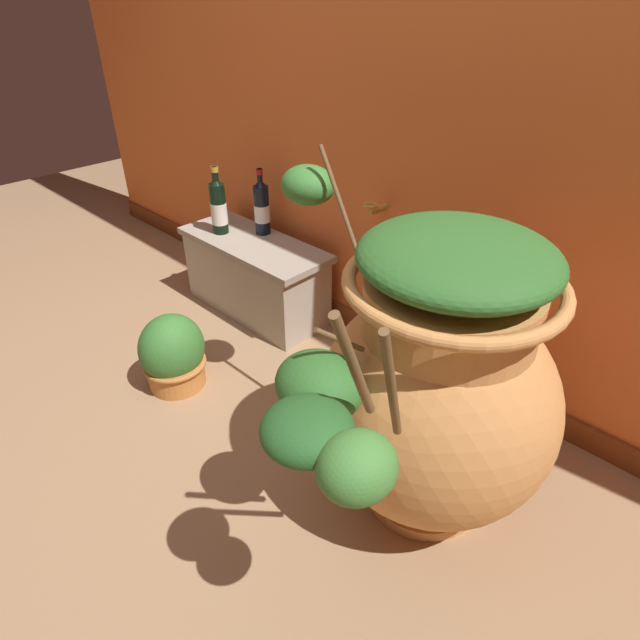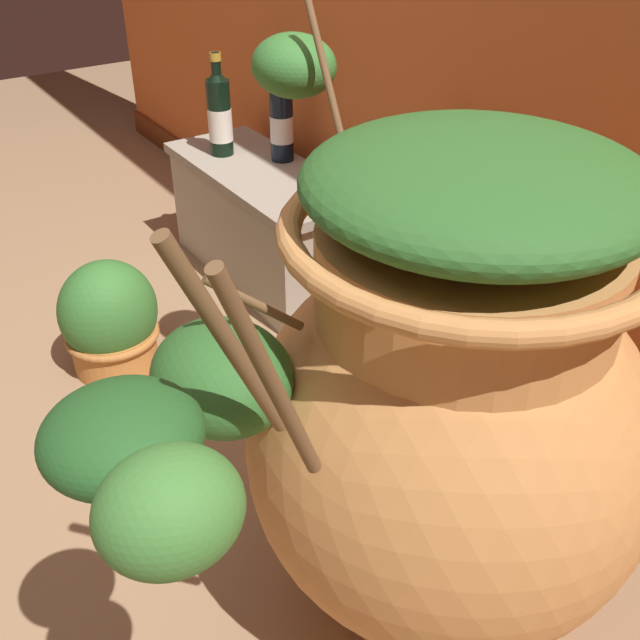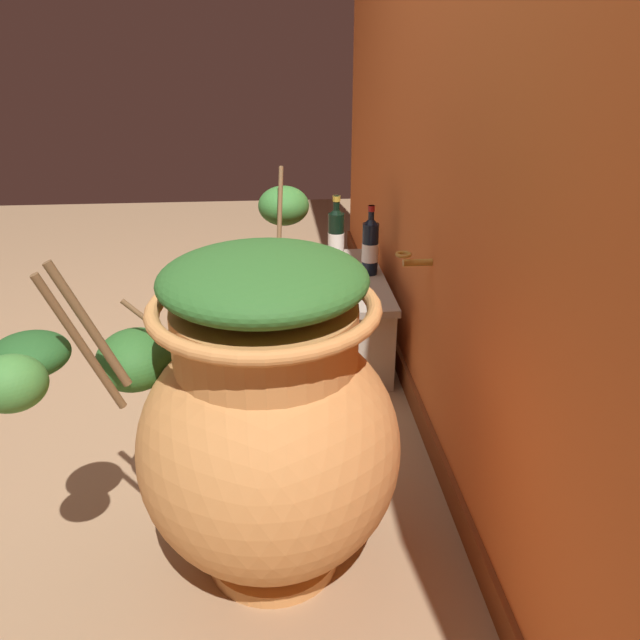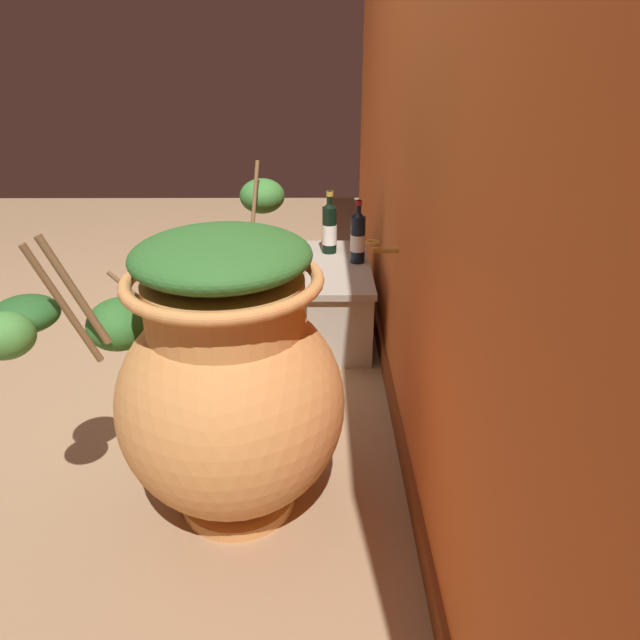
{
  "view_description": "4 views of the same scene",
  "coord_description": "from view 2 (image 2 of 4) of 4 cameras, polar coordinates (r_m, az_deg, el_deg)",
  "views": [
    {
      "loc": [
        1.16,
        -0.5,
        1.39
      ],
      "look_at": [
        -0.02,
        0.73,
        0.28
      ],
      "focal_mm": 29.65,
      "sensor_mm": 36.0,
      "label": 1
    },
    {
      "loc": [
        1.28,
        -0.16,
        1.23
      ],
      "look_at": [
        0.05,
        0.66,
        0.27
      ],
      "focal_mm": 41.91,
      "sensor_mm": 36.0,
      "label": 2
    },
    {
      "loc": [
        2.0,
        0.56,
        1.36
      ],
      "look_at": [
        -0.06,
        0.72,
        0.42
      ],
      "focal_mm": 36.13,
      "sensor_mm": 36.0,
      "label": 3
    },
    {
      "loc": [
        2.14,
        0.79,
        1.36
      ],
      "look_at": [
        -0.1,
        0.8,
        0.31
      ],
      "focal_mm": 33.77,
      "sensor_mm": 36.0,
      "label": 4
    }
  ],
  "objects": [
    {
      "name": "stone_ledge",
      "position": [
        2.4,
        -4.25,
        7.59
      ],
      "size": [
        0.77,
        0.31,
        0.37
      ],
      "color": "#B2A893",
      "rests_on": "ground_plane"
    },
    {
      "name": "terracotta_urn",
      "position": [
        1.23,
        9.36,
        -6.57
      ],
      "size": [
        0.99,
        0.96,
        1.0
      ],
      "color": "#D68E4C",
      "rests_on": "ground_plane"
    },
    {
      "name": "potted_shrub",
      "position": [
        2.06,
        -15.74,
        -0.07
      ],
      "size": [
        0.25,
        0.26,
        0.32
      ],
      "color": "#CC7F3D",
      "rests_on": "ground_plane"
    },
    {
      "name": "ground_plane",
      "position": [
        1.78,
        -19.44,
        -13.03
      ],
      "size": [
        7.0,
        7.0,
        0.0
      ],
      "primitive_type": "plane",
      "color": "#9E7A56"
    },
    {
      "name": "wine_bottle_middle",
      "position": [
        2.36,
        -2.95,
        15.09
      ],
      "size": [
        0.07,
        0.07,
        0.31
      ],
      "color": "black",
      "rests_on": "stone_ledge"
    },
    {
      "name": "wine_bottle_left",
      "position": [
        2.42,
        -7.69,
        15.4
      ],
      "size": [
        0.08,
        0.08,
        0.31
      ],
      "color": "black",
      "rests_on": "stone_ledge"
    }
  ]
}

